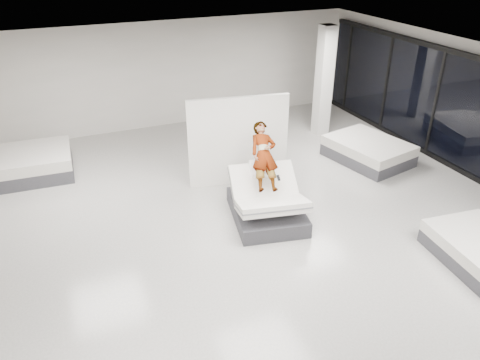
{
  "coord_description": "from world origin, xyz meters",
  "views": [
    {
      "loc": [
        -3.48,
        -6.87,
        5.46
      ],
      "look_at": [
        -0.21,
        0.85,
        1.0
      ],
      "focal_mm": 35.0,
      "sensor_mm": 36.0,
      "label": 1
    }
  ],
  "objects": [
    {
      "name": "divider_panel",
      "position": [
        0.46,
        2.5,
        1.09
      ],
      "size": [
        2.37,
        0.51,
        2.17
      ],
      "primitive_type": "cube",
      "rotation": [
        0.0,
        0.0,
        -0.17
      ],
      "color": "white",
      "rests_on": "floor"
    },
    {
      "name": "hero_bed",
      "position": [
        0.37,
        0.75,
        0.36
      ],
      "size": [
        1.75,
        2.11,
        1.12
      ],
      "color": "#3C3C41",
      "rests_on": "floor"
    },
    {
      "name": "room",
      "position": [
        0.0,
        0.0,
        1.6
      ],
      "size": [
        14.0,
        14.04,
        3.2
      ],
      "color": "#B8B5AE",
      "rests_on": "ground"
    },
    {
      "name": "flat_bed_right_far",
      "position": [
        4.13,
        2.29,
        0.28
      ],
      "size": [
        1.93,
        2.32,
        0.56
      ],
      "color": "#3C3C41",
      "rests_on": "floor"
    },
    {
      "name": "flat_bed_right_near",
      "position": [
        3.36,
        -2.15,
        0.25
      ],
      "size": [
        1.55,
        1.95,
        0.5
      ],
      "color": "#3C3C41",
      "rests_on": "floor"
    },
    {
      "name": "column",
      "position": [
        4.0,
        4.5,
        1.6
      ],
      "size": [
        0.4,
        0.4,
        3.2
      ],
      "primitive_type": "cube",
      "color": "silver",
      "rests_on": "floor"
    },
    {
      "name": "flat_bed_left_far",
      "position": [
        -4.36,
        4.91,
        0.31
      ],
      "size": [
        2.36,
        1.82,
        0.63
      ],
      "color": "#3C3C41",
      "rests_on": "floor"
    },
    {
      "name": "person",
      "position": [
        0.43,
        1.05,
        1.15
      ],
      "size": [
        0.83,
        1.44,
        1.4
      ],
      "primitive_type": "imported",
      "rotation": [
        0.76,
        0.0,
        -0.2
      ],
      "color": "slate",
      "rests_on": "hero_bed"
    },
    {
      "name": "remote",
      "position": [
        0.58,
        0.67,
        0.98
      ],
      "size": [
        0.08,
        0.15,
        0.08
      ],
      "primitive_type": "cube",
      "rotation": [
        0.35,
        0.0,
        -0.2
      ],
      "color": "black",
      "rests_on": "person"
    }
  ]
}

